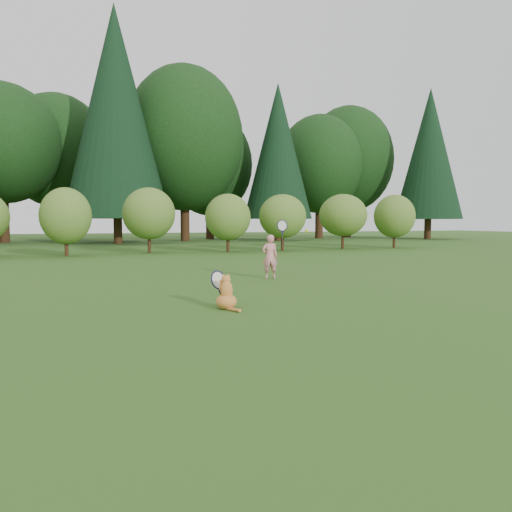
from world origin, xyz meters
name	(u,v)px	position (x,y,z in m)	size (l,w,h in m)	color
ground	(261,301)	(0.00, 0.00, 0.00)	(100.00, 100.00, 0.00)	#235518
shrub_row	(149,220)	(0.00, 13.00, 1.40)	(28.00, 3.00, 2.80)	#536D22
woodland_backdrop	(123,116)	(0.00, 23.00, 7.50)	(48.00, 10.00, 15.00)	black
child	(270,256)	(1.37, 3.03, 0.54)	(0.59, 0.38, 1.53)	pink
cat	(226,291)	(-0.76, -0.48, 0.28)	(0.40, 0.76, 0.72)	#C37425
tennis_ball	(307,231)	(1.29, 0.94, 1.15)	(0.08, 0.08, 0.08)	gold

